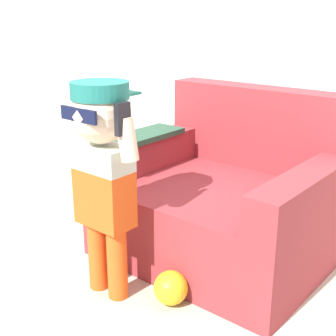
# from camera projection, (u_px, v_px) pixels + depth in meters

# --- Properties ---
(ground_plane) EXTENTS (10.00, 10.00, 0.00)m
(ground_plane) POSITION_uv_depth(u_px,v_px,m) (184.00, 261.00, 2.47)
(ground_plane) COLOR #BCB29E
(wall_back) EXTENTS (10.00, 0.05, 2.60)m
(wall_back) POSITION_uv_depth(u_px,v_px,m) (269.00, 3.00, 2.61)
(wall_back) COLOR silver
(wall_back) RESTS_ON ground_plane
(armchair) EXTENTS (1.14, 0.95, 0.86)m
(armchair) POSITION_uv_depth(u_px,v_px,m) (226.00, 199.00, 2.51)
(armchair) COLOR maroon
(armchair) RESTS_ON ground_plane
(person_child) EXTENTS (0.40, 0.30, 0.98)m
(person_child) POSITION_uv_depth(u_px,v_px,m) (102.00, 158.00, 2.00)
(person_child) COLOR #E05119
(person_child) RESTS_ON ground_plane
(side_table) EXTENTS (0.34, 0.34, 0.48)m
(side_table) POSITION_uv_depth(u_px,v_px,m) (98.00, 173.00, 2.92)
(side_table) COLOR white
(side_table) RESTS_ON ground_plane
(toy_ball) EXTENTS (0.16, 0.16, 0.16)m
(toy_ball) POSITION_uv_depth(u_px,v_px,m) (171.00, 288.00, 2.09)
(toy_ball) COLOR yellow
(toy_ball) RESTS_ON ground_plane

